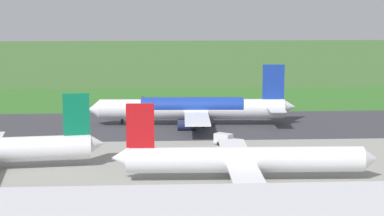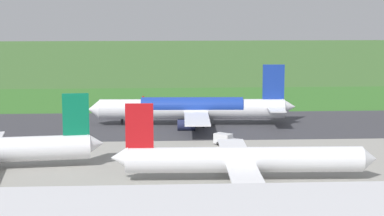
{
  "view_description": "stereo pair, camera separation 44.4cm",
  "coord_description": "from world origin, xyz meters",
  "px_view_note": "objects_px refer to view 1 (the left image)",
  "views": [
    {
      "loc": [
        -2.25,
        171.73,
        31.39
      ],
      "look_at": [
        -12.64,
        0.0,
        4.5
      ],
      "focal_mm": 62.71,
      "sensor_mm": 36.0,
      "label": 1
    },
    {
      "loc": [
        -2.7,
        171.76,
        31.39
      ],
      "look_at": [
        -12.64,
        0.0,
        4.5
      ],
      "focal_mm": 62.71,
      "sensor_mm": 36.0,
      "label": 2
    }
  ],
  "objects_px": {
    "airliner_parked_mid": "(244,159)",
    "no_stopping_sign": "(143,100)",
    "traffic_cone_orange": "(130,102)",
    "service_truck_fuel": "(226,139)",
    "airliner_main": "(193,109)"
  },
  "relations": [
    {
      "from": "airliner_parked_mid",
      "to": "traffic_cone_orange",
      "type": "distance_m",
      "value": 99.42
    },
    {
      "from": "service_truck_fuel",
      "to": "airliner_main",
      "type": "bearing_deg",
      "value": -77.73
    },
    {
      "from": "no_stopping_sign",
      "to": "traffic_cone_orange",
      "type": "height_order",
      "value": "no_stopping_sign"
    },
    {
      "from": "traffic_cone_orange",
      "to": "airliner_main",
      "type": "bearing_deg",
      "value": 113.4
    },
    {
      "from": "airliner_main",
      "to": "airliner_parked_mid",
      "type": "distance_m",
      "value": 55.75
    },
    {
      "from": "airliner_parked_mid",
      "to": "no_stopping_sign",
      "type": "bearing_deg",
      "value": -78.17
    },
    {
      "from": "airliner_main",
      "to": "service_truck_fuel",
      "type": "bearing_deg",
      "value": 102.27
    },
    {
      "from": "service_truck_fuel",
      "to": "traffic_cone_orange",
      "type": "height_order",
      "value": "service_truck_fuel"
    },
    {
      "from": "airliner_parked_mid",
      "to": "service_truck_fuel",
      "type": "xyz_separation_m",
      "value": [
        -0.13,
        -29.43,
        -2.42
      ]
    },
    {
      "from": "service_truck_fuel",
      "to": "traffic_cone_orange",
      "type": "bearing_deg",
      "value": -70.75
    },
    {
      "from": "airliner_main",
      "to": "no_stopping_sign",
      "type": "xyz_separation_m",
      "value": [
        13.59,
        -35.87,
        -2.71
      ]
    },
    {
      "from": "airliner_parked_mid",
      "to": "airliner_main",
      "type": "bearing_deg",
      "value": -84.3
    },
    {
      "from": "service_truck_fuel",
      "to": "airliner_parked_mid",
      "type": "bearing_deg",
      "value": 89.75
    },
    {
      "from": "airliner_parked_mid",
      "to": "traffic_cone_orange",
      "type": "xyz_separation_m",
      "value": [
        23.33,
        -96.58,
        -3.55
      ]
    },
    {
      "from": "airliner_main",
      "to": "service_truck_fuel",
      "type": "height_order",
      "value": "airliner_main"
    }
  ]
}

